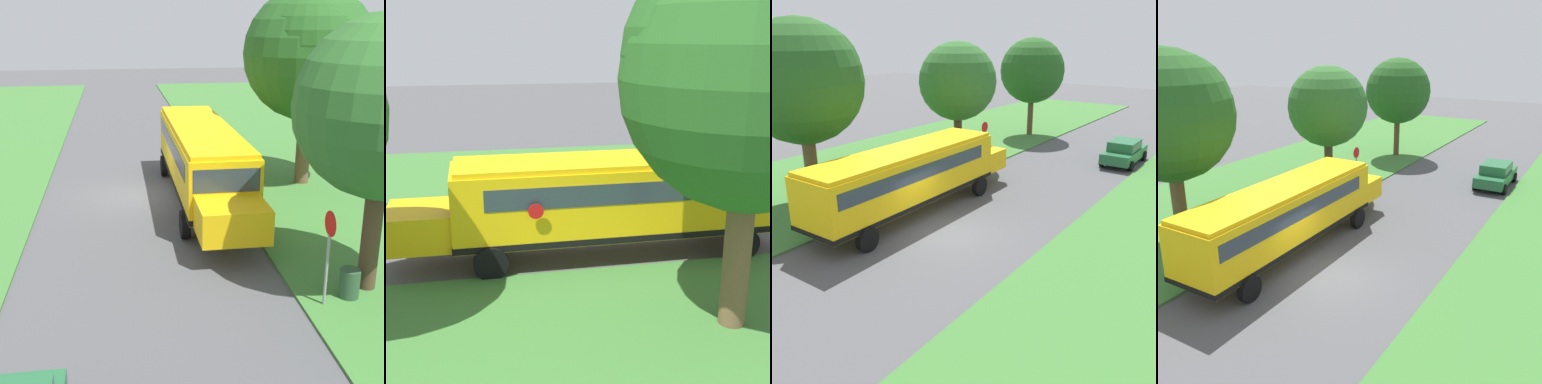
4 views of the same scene
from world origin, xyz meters
TOP-DOWN VIEW (x-y plane):
  - ground_plane at (0.00, 0.00)m, footprint 120.00×120.00m
  - grass_far_side at (9.00, 0.00)m, footprint 10.00×80.00m
  - school_bus at (-2.75, 0.99)m, footprint 2.84×12.42m
  - oak_tree_beside_bus at (-7.68, -0.53)m, footprint 5.78×5.78m

SIDE VIEW (x-z plane):
  - ground_plane at x=0.00m, z-range 0.00..0.00m
  - grass_far_side at x=9.00m, z-range 0.00..0.07m
  - school_bus at x=-2.75m, z-range 0.34..3.50m
  - oak_tree_beside_bus at x=-7.68m, z-range 1.63..10.44m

